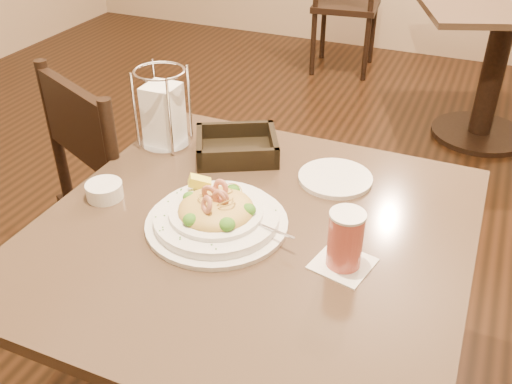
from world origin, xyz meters
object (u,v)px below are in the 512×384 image
at_px(background_table, 499,45).
at_px(butter_ramekin, 105,191).
at_px(drink_glass, 345,240).
at_px(dining_chair_near, 131,197).
at_px(main_table, 253,310).
at_px(napkin_caddy, 163,113).
at_px(bread_basket, 237,148).
at_px(pasta_bowl, 217,215).
at_px(side_plate, 335,178).
at_px(dining_chair_far, 346,0).

xyz_separation_m(background_table, butter_ramekin, (-0.78, -2.27, 0.26)).
bearing_deg(drink_glass, dining_chair_near, 154.40).
distance_m(main_table, napkin_caddy, 0.56).
xyz_separation_m(main_table, dining_chair_near, (-0.56, 0.33, -0.03)).
bearing_deg(butter_ramekin, bread_basket, 56.66).
relative_size(dining_chair_near, pasta_bowl, 2.75).
bearing_deg(dining_chair_near, pasta_bowl, 169.06).
height_order(pasta_bowl, drink_glass, drink_glass).
distance_m(side_plate, butter_ramekin, 0.55).
bearing_deg(dining_chair_far, dining_chair_near, 83.97).
relative_size(main_table, background_table, 0.78).
height_order(main_table, dining_chair_near, dining_chair_near).
bearing_deg(dining_chair_far, background_table, 139.88).
height_order(dining_chair_near, bread_basket, dining_chair_near).
distance_m(background_table, dining_chair_far, 1.20).
xyz_separation_m(napkin_caddy, butter_ramekin, (0.01, -0.28, -0.07)).
bearing_deg(dining_chair_far, main_table, 94.85).
bearing_deg(drink_glass, pasta_bowl, 176.35).
relative_size(dining_chair_near, dining_chair_far, 1.00).
xyz_separation_m(pasta_bowl, bread_basket, (-0.09, 0.30, -0.01)).
height_order(pasta_bowl, napkin_caddy, napkin_caddy).
bearing_deg(butter_ramekin, main_table, 3.89).
xyz_separation_m(background_table, dining_chair_near, (-0.98, -1.92, -0.03)).
bearing_deg(pasta_bowl, dining_chair_far, 99.85).
height_order(pasta_bowl, side_plate, pasta_bowl).
relative_size(pasta_bowl, napkin_caddy, 1.60).
relative_size(background_table, dining_chair_near, 1.25).
height_order(main_table, dining_chair_far, dining_chair_far).
bearing_deg(dining_chair_near, side_plate, -161.53).
relative_size(dining_chair_far, drink_glass, 7.24).
bearing_deg(drink_glass, bread_basket, 139.99).
bearing_deg(side_plate, dining_chair_far, 104.58).
distance_m(drink_glass, bread_basket, 0.49).
bearing_deg(background_table, dining_chair_near, -117.09).
bearing_deg(pasta_bowl, main_table, 15.69).
height_order(drink_glass, butter_ramekin, drink_glass).
xyz_separation_m(background_table, drink_glass, (-0.21, -2.29, 0.30)).
bearing_deg(background_table, side_plate, -98.83).
height_order(dining_chair_far, butter_ramekin, dining_chair_far).
bearing_deg(dining_chair_far, bread_basket, 92.57).
height_order(napkin_caddy, butter_ramekin, napkin_caddy).
bearing_deg(dining_chair_near, butter_ramekin, 144.58).
distance_m(dining_chair_near, side_plate, 0.73).
bearing_deg(dining_chair_near, main_table, 174.33).
xyz_separation_m(dining_chair_near, napkin_caddy, (0.20, -0.07, 0.36)).
height_order(main_table, pasta_bowl, pasta_bowl).
relative_size(drink_glass, side_plate, 0.72).
distance_m(background_table, dining_chair_near, 2.15).
distance_m(bread_basket, side_plate, 0.27).
height_order(dining_chair_near, drink_glass, dining_chair_near).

